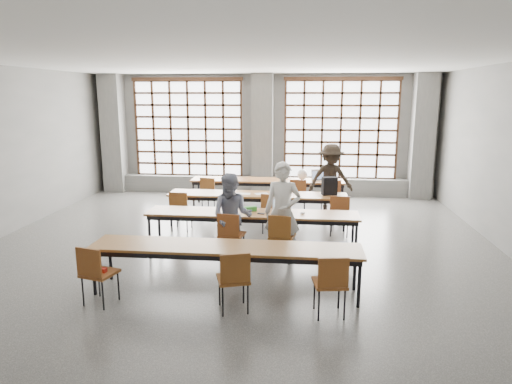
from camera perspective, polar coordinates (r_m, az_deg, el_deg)
floor at (r=8.61m, az=-2.51°, el=-7.67°), size 11.00×11.00×0.00m
ceiling at (r=8.12m, az=-2.75°, el=16.25°), size 11.00×11.00×0.00m
wall_back at (r=13.61m, az=0.93°, el=7.22°), size 10.00×0.00×10.00m
wall_front at (r=3.03m, az=-18.99°, el=-11.15°), size 10.00×0.00×10.00m
column_left at (r=14.47m, az=-17.36°, el=6.96°), size 0.60×0.55×3.50m
column_mid at (r=13.33m, az=0.82°, el=7.11°), size 0.60×0.55×3.50m
column_right at (r=13.67m, az=20.08°, el=6.51°), size 0.60×0.55×3.50m
window_left at (r=13.91m, az=-8.45°, el=7.81°), size 3.32×0.12×3.00m
window_right at (r=13.50m, az=10.54°, el=7.61°), size 3.32×0.12×3.00m
sill_ledge at (r=13.63m, az=0.83°, el=0.85°), size 9.80×0.35×0.50m
desk_row_a at (r=11.94m, az=1.47°, el=1.26°), size 4.00×0.70×0.73m
desk_row_b at (r=10.24m, az=0.15°, el=-0.56°), size 4.00×0.70×0.73m
desk_row_c at (r=8.63m, az=-0.49°, el=-2.98°), size 4.00×0.70×0.73m
desk_row_d at (r=6.79m, az=-3.83°, el=-7.26°), size 4.00×0.70×0.73m
chair_back_left at (r=11.56m, az=-5.82°, el=0.19°), size 0.51×0.51×0.88m
chair_back_mid at (r=11.31m, az=5.25°, el=-0.06°), size 0.43×0.44×0.88m
chair_back_right at (r=11.33m, az=9.38°, el=-0.15°), size 0.50×0.50×0.88m
chair_mid_left at (r=9.97m, az=-9.45°, el=-1.85°), size 0.44×0.45×0.88m
chair_mid_centre at (r=9.63m, az=2.00°, el=-2.17°), size 0.52×0.52×0.88m
chair_mid_right at (r=9.63m, az=10.42°, el=-2.37°), size 0.46×0.46×0.88m
chair_front_left at (r=8.11m, az=-3.21°, el=-4.93°), size 0.48×0.49×0.88m
chair_front_right at (r=8.02m, az=3.16°, el=-5.14°), size 0.49×0.49×0.88m
chair_near_left at (r=6.78m, az=-19.42°, el=-9.12°), size 0.51×0.51×0.88m
chair_near_mid at (r=6.22m, az=-2.76°, el=-10.36°), size 0.53×0.53×0.88m
chair_near_right at (r=6.16m, az=9.37°, el=-10.74°), size 0.48×0.48×0.88m
student_male at (r=8.05m, az=3.34°, el=-2.50°), size 0.69×0.50×1.77m
student_female at (r=8.17m, az=-3.00°, el=-3.07°), size 0.79×0.63×1.55m
student_back at (r=11.39m, az=9.31°, el=1.60°), size 1.24×0.90×1.73m
laptop_front at (r=8.66m, az=3.20°, el=-2.08°), size 0.36×0.31×0.26m
laptop_back at (r=11.99m, az=7.88°, el=1.81°), size 0.43×0.39×0.26m
mouse at (r=8.54m, az=5.84°, el=-2.63°), size 0.10×0.07×0.04m
green_box at (r=8.69m, az=-0.76°, el=-2.13°), size 0.26×0.18×0.09m
phone at (r=8.50m, az=0.63°, el=-2.71°), size 0.14×0.09×0.01m
paper_sheet_b at (r=10.21m, az=-1.55°, el=-0.22°), size 0.30×0.22×0.00m
paper_sheet_c at (r=10.22m, az=0.71°, el=-0.21°), size 0.36×0.31×0.00m
backpack at (r=10.20m, az=9.16°, el=0.75°), size 0.36×0.27×0.40m
plastic_bag at (r=11.91m, az=5.82°, el=2.20°), size 0.27×0.22×0.29m
red_pouch at (r=6.85m, az=-18.98°, el=-9.19°), size 0.21×0.10×0.06m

